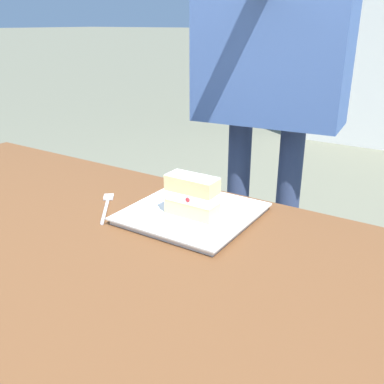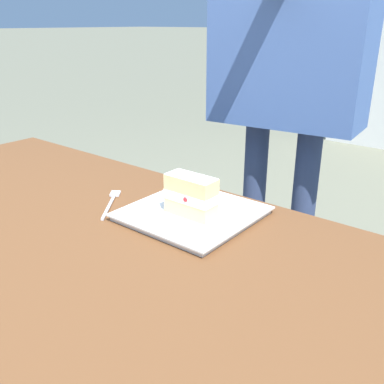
{
  "view_description": "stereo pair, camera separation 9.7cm",
  "coord_description": "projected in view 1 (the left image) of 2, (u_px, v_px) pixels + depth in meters",
  "views": [
    {
      "loc": [
        -0.64,
        0.49,
        1.16
      ],
      "look_at": [
        -0.15,
        -0.26,
        0.8
      ],
      "focal_mm": 40.22,
      "sensor_mm": 36.0,
      "label": 1
    },
    {
      "loc": [
        -0.72,
        0.44,
        1.16
      ],
      "look_at": [
        -0.15,
        -0.26,
        0.8
      ],
      "focal_mm": 40.22,
      "sensor_mm": 36.0,
      "label": 2
    }
  ],
  "objects": [
    {
      "name": "dessert_plate",
      "position": [
        192.0,
        214.0,
        0.99
      ],
      "size": [
        0.28,
        0.28,
        0.02
      ],
      "color": "white",
      "rests_on": "patio_table"
    },
    {
      "name": "diner_person",
      "position": [
        272.0,
        31.0,
        1.28
      ],
      "size": [
        0.48,
        0.61,
        1.69
      ],
      "color": "navy",
      "rests_on": "ground"
    },
    {
      "name": "dessert_fork",
      "position": [
        106.0,
        206.0,
        1.04
      ],
      "size": [
        0.12,
        0.14,
        0.01
      ],
      "color": "silver",
      "rests_on": "patio_table"
    },
    {
      "name": "cake_slice",
      "position": [
        192.0,
        196.0,
        0.95
      ],
      "size": [
        0.12,
        0.06,
        0.09
      ],
      "color": "#EAD18C",
      "rests_on": "dessert_plate"
    },
    {
      "name": "patio_table",
      "position": [
        62.0,
        285.0,
        0.9
      ],
      "size": [
        1.57,
        0.89,
        0.74
      ],
      "color": "brown",
      "rests_on": "ground"
    }
  ]
}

